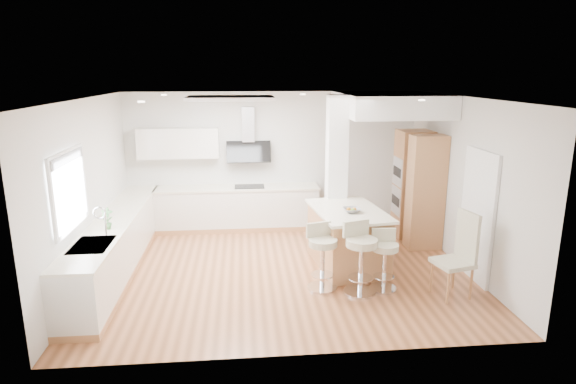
{
  "coord_description": "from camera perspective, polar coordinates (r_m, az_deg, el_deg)",
  "views": [
    {
      "loc": [
        -0.62,
        -7.41,
        3.19
      ],
      "look_at": [
        0.12,
        0.4,
        1.22
      ],
      "focal_mm": 30.0,
      "sensor_mm": 36.0,
      "label": 1
    }
  ],
  "objects": [
    {
      "name": "window_left",
      "position": [
        7.07,
        -24.57,
        0.58
      ],
      "size": [
        0.06,
        1.28,
        1.07
      ],
      "color": "white",
      "rests_on": "ground"
    },
    {
      "name": "wall_right",
      "position": [
        8.44,
        20.12,
        0.96
      ],
      "size": [
        0.04,
        5.0,
        2.8
      ],
      "primitive_type": "cube",
      "color": "silver",
      "rests_on": "ground"
    },
    {
      "name": "doorway_right",
      "position": [
        8.0,
        21.52,
        -2.81
      ],
      "size": [
        0.05,
        1.0,
        2.1
      ],
      "color": "#443F36",
      "rests_on": "ground"
    },
    {
      "name": "counter_back",
      "position": [
        9.95,
        -6.96,
        -0.53
      ],
      "size": [
        3.62,
        0.63,
        2.5
      ],
      "color": "tan",
      "rests_on": "ground"
    },
    {
      "name": "ceiling",
      "position": [
        8.09,
        -0.61,
        -9.14
      ],
      "size": [
        6.0,
        5.0,
        0.02
      ],
      "primitive_type": "cube",
      "color": "white",
      "rests_on": "ground"
    },
    {
      "name": "wall_left",
      "position": [
        7.98,
        -22.63,
        0.03
      ],
      "size": [
        0.04,
        5.0,
        2.8
      ],
      "primitive_type": "cube",
      "color": "silver",
      "rests_on": "ground"
    },
    {
      "name": "bar_stool_c",
      "position": [
        7.36,
        11.35,
        -7.52
      ],
      "size": [
        0.45,
        0.45,
        0.92
      ],
      "rotation": [
        0.0,
        0.0,
        -0.1
      ],
      "color": "silver",
      "rests_on": "ground"
    },
    {
      "name": "skylight",
      "position": [
        8.02,
        -6.78,
        10.99
      ],
      "size": [
        4.1,
        2.1,
        0.06
      ],
      "color": "white",
      "rests_on": "ground"
    },
    {
      "name": "peninsula",
      "position": [
        8.14,
        7.06,
        -5.35
      ],
      "size": [
        1.25,
        1.73,
        1.06
      ],
      "rotation": [
        0.0,
        0.0,
        0.12
      ],
      "color": "tan",
      "rests_on": "ground"
    },
    {
      "name": "dining_chair",
      "position": [
        7.41,
        19.7,
        -6.65
      ],
      "size": [
        0.59,
        0.59,
        1.26
      ],
      "rotation": [
        0.0,
        0.0,
        0.23
      ],
      "color": "beige",
      "rests_on": "ground"
    },
    {
      "name": "oven_column",
      "position": [
        9.49,
        15.05,
        0.56
      ],
      "size": [
        0.63,
        1.21,
        2.1
      ],
      "color": "tan",
      "rests_on": "ground"
    },
    {
      "name": "bar_stool_b",
      "position": [
        7.15,
        8.58,
        -7.29
      ],
      "size": [
        0.6,
        0.6,
        1.07
      ],
      "rotation": [
        0.0,
        0.0,
        0.31
      ],
      "color": "silver",
      "rests_on": "ground"
    },
    {
      "name": "wall_back",
      "position": [
        10.09,
        -1.83,
        3.86
      ],
      "size": [
        6.0,
        0.04,
        2.8
      ],
      "primitive_type": "cube",
      "color": "silver",
      "rests_on": "ground"
    },
    {
      "name": "bar_stool_a",
      "position": [
        7.24,
        4.07,
        -7.23
      ],
      "size": [
        0.55,
        0.55,
        1.0
      ],
      "rotation": [
        0.0,
        0.0,
        0.27
      ],
      "color": "silver",
      "rests_on": "ground"
    },
    {
      "name": "pillar",
      "position": [
        8.71,
        5.74,
        2.15
      ],
      "size": [
        0.35,
        0.35,
        2.8
      ],
      "color": "white",
      "rests_on": "ground"
    },
    {
      "name": "counter_left",
      "position": [
        8.38,
        -19.6,
        -5.8
      ],
      "size": [
        0.63,
        4.5,
        1.35
      ],
      "color": "tan",
      "rests_on": "ground"
    },
    {
      "name": "soffit",
      "position": [
        9.24,
        11.89,
        10.13
      ],
      "size": [
        1.78,
        2.2,
        0.4
      ],
      "color": "white",
      "rests_on": "ground"
    },
    {
      "name": "ground",
      "position": [
        8.09,
        -0.61,
        -9.14
      ],
      "size": [
        6.0,
        6.0,
        0.0
      ],
      "primitive_type": "plane",
      "color": "#B06B41",
      "rests_on": "ground"
    }
  ]
}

